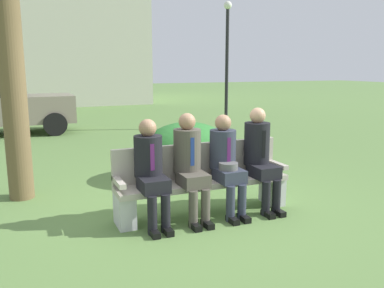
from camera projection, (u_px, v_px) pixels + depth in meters
The scene contains 8 objects.
ground_plane at pixel (192, 208), 5.37m from camera, with size 80.00×80.00×0.00m, color #5A7E40.
park_bench at pixel (202, 180), 5.15m from camera, with size 2.28×0.44×0.90m.
seated_man_leftmost at pixel (151, 167), 4.70m from camera, with size 0.34×0.72×1.27m.
seated_man_centerleft at pixel (190, 161), 4.89m from camera, with size 0.34×0.72×1.32m.
seated_man_centerright at pixel (226, 160), 5.08m from camera, with size 0.34×0.72×1.28m.
seated_man_rightmost at pixel (260, 153), 5.28m from camera, with size 0.34×0.72×1.35m.
shrub_near_bench at pixel (187, 150), 6.76m from camera, with size 1.54×1.41×0.96m, color #2A6C2C.
street_lamp at pixel (227, 53), 11.95m from camera, with size 0.24×0.24×3.77m.
Camera 1 is at (-1.99, -4.70, 1.87)m, focal length 37.34 mm.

